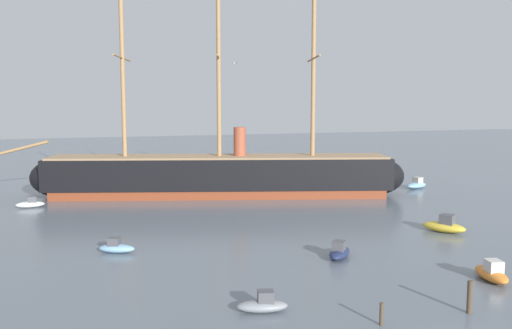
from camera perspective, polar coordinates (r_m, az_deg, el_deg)
tall_ship at (r=83.46m, az=-3.79°, el=-1.07°), size 60.00×22.23×29.57m
motorboat_foreground_left at (r=38.91m, az=0.70°, el=-14.23°), size 3.77×2.25×1.48m
motorboat_foreground_right at (r=48.95m, az=23.12°, el=-10.25°), size 2.59×4.43×1.74m
motorboat_near_centre at (r=51.81m, az=8.60°, el=-8.89°), size 3.79×4.02×1.64m
motorboat_mid_left at (r=54.64m, az=-14.19°, el=-8.28°), size 3.74×2.73×1.45m
motorboat_mid_right at (r=64.36m, az=18.85°, el=-6.00°), size 4.28×5.03×1.99m
motorboat_far_left at (r=80.58m, az=-22.22°, el=-3.76°), size 3.74×1.68×1.54m
motorboat_far_right at (r=94.48m, az=16.22°, el=-1.99°), size 4.77×3.14×1.85m
mooring_piling_nearest at (r=41.11m, az=21.16°, el=-12.62°), size 0.37×0.37×2.27m
mooring_piling_left_pair at (r=37.61m, az=12.80°, el=-14.79°), size 0.26×0.26×1.49m
seagull_in_flight at (r=54.03m, az=-2.15°, el=10.41°), size 0.42×1.14×0.13m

